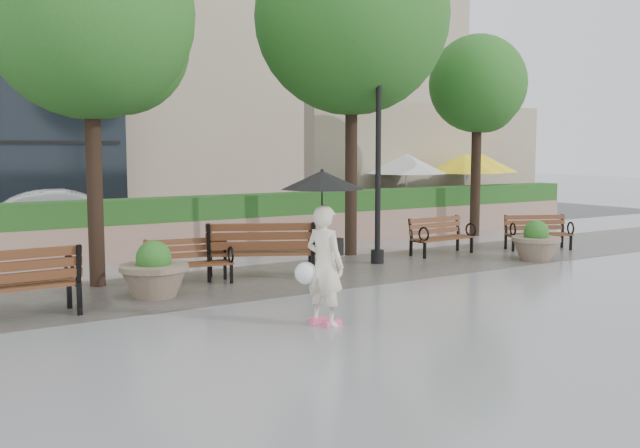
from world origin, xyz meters
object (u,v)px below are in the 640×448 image
bench_2 (261,262)px  lamppost (378,177)px  bench_3 (442,244)px  bench_4 (538,240)px  car_right (70,217)px  bench_0 (8,299)px  planter_right (536,245)px  bench_1 (189,271)px  planter_left (154,275)px  pedestrian (323,232)px

bench_2 → lamppost: size_ratio=0.52×
bench_3 → bench_4: (2.56, -0.67, -0.01)m
bench_4 → car_right: size_ratio=0.39×
bench_0 → planter_right: size_ratio=1.88×
bench_1 → planter_left: bearing=-132.3°
bench_4 → pedestrian: bearing=-134.3°
bench_3 → pedestrian: 7.32m
bench_1 → planter_right: planter_right is taller
bench_4 → pedestrian: (-8.53, -3.42, 1.07)m
bench_1 → bench_2: (1.39, -0.17, 0.08)m
bench_1 → bench_4: (8.97, -0.39, 0.00)m
bench_1 → planter_right: bearing=-1.3°
bench_1 → planter_left: planter_left is taller
bench_4 → planter_left: (-9.89, -0.33, 0.12)m
bench_0 → planter_right: bench_0 is taller
bench_1 → lamppost: (4.37, 0.07, 1.62)m
planter_right → bench_1: bearing=169.2°
bench_3 → planter_left: 7.40m
bench_1 → bench_2: size_ratio=0.75×
pedestrian → bench_3: bearing=-73.7°
bench_1 → bench_3: 6.42m
car_right → bench_2: bearing=-154.6°
bench_1 → car_right: 6.98m
planter_left → pedestrian: pedestrian is taller
bench_3 → bench_4: bearing=-17.5°
car_right → pedestrian: 10.81m
bench_0 → bench_1: (3.26, 1.16, -0.07)m
planter_right → bench_0: bearing=178.4°
bench_1 → planter_right: 7.78m
bench_2 → pedestrian: (-0.95, -3.64, 0.99)m
bench_2 → bench_3: bench_2 is taller
bench_3 → pedestrian: (-5.97, -4.09, 1.06)m
planter_left → bench_4: bearing=1.9°
lamppost → planter_left: bearing=-171.5°
bench_0 → pedestrian: (3.71, -2.65, 1.00)m
car_right → lamppost: bearing=-134.1°
car_right → bench_4: bearing=-116.9°
lamppost → pedestrian: bearing=-135.3°
planter_right → lamppost: size_ratio=0.25×
bench_1 → pedestrian: bearing=-73.8°
bench_2 → bench_4: (7.58, -0.22, -0.08)m
car_right → bench_0: bearing=171.8°
bench_3 → lamppost: lamppost is taller
bench_4 → lamppost: size_ratio=0.40×
bench_4 → planter_right: (-1.33, -1.07, 0.10)m
pedestrian → bench_4: bearing=-86.2°
bench_1 → planter_left: size_ratio=1.42×
lamppost → pedestrian: lamppost is taller
planter_right → car_right: car_right is taller
bench_0 → pedestrian: bearing=142.8°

